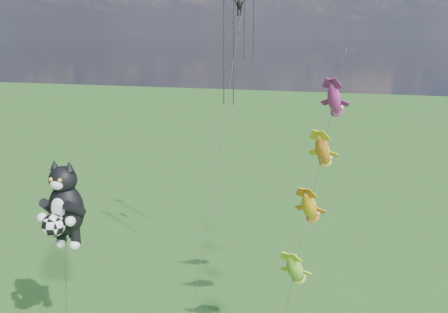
# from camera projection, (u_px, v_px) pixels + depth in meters

# --- Properties ---
(cat_kite_rig) EXTENTS (2.66, 4.15, 11.74)m
(cat_kite_rig) POSITION_uv_depth(u_px,v_px,m) (64.00, 206.00, 28.93)
(cat_kite_rig) COLOR brown
(cat_kite_rig) RESTS_ON ground
(fish_windsock_rig) EXTENTS (2.66, 15.81, 17.95)m
(fish_windsock_rig) POSITION_uv_depth(u_px,v_px,m) (309.00, 208.00, 25.57)
(fish_windsock_rig) COLOR brown
(fish_windsock_rig) RESTS_ON ground
(parafoil_rig) EXTENTS (1.97, 17.52, 25.12)m
(parafoil_rig) POSITION_uv_depth(u_px,v_px,m) (238.00, 10.00, 33.83)
(parafoil_rig) COLOR brown
(parafoil_rig) RESTS_ON ground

